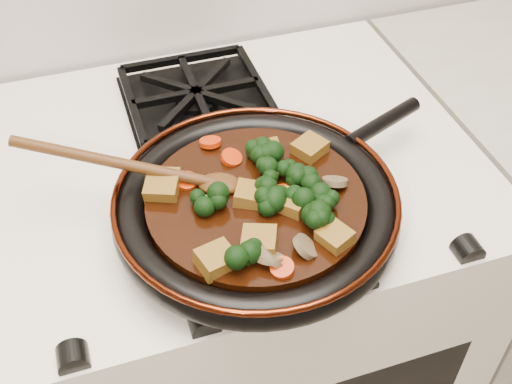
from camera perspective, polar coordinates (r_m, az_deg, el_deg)
name	(u,v)px	position (r m, az deg, el deg)	size (l,w,h in m)	color
stove	(229,327)	(1.30, -2.39, -11.91)	(0.76, 0.60, 0.90)	white
burner_grate_front	(249,215)	(0.86, -0.63, -2.06)	(0.23, 0.23, 0.03)	black
burner_grate_back	(197,97)	(1.06, -5.31, 8.41)	(0.23, 0.23, 0.03)	black
skillet	(257,206)	(0.83, 0.10, -1.23)	(0.48, 0.37, 0.05)	black
braising_sauce	(256,204)	(0.82, 0.00, -1.05)	(0.28, 0.28, 0.02)	black
tofu_cube_0	(259,241)	(0.75, 0.30, -4.42)	(0.04, 0.04, 0.02)	brown
tofu_cube_1	(249,195)	(0.81, -0.64, -0.27)	(0.04, 0.03, 0.02)	brown
tofu_cube_2	(216,260)	(0.74, -3.56, -6.05)	(0.04, 0.04, 0.02)	brown
tofu_cube_3	(292,203)	(0.80, 3.21, -1.03)	(0.04, 0.03, 0.02)	brown
tofu_cube_4	(163,186)	(0.83, -8.30, 0.54)	(0.04, 0.05, 0.02)	brown
tofu_cube_5	(310,148)	(0.88, 4.80, 3.89)	(0.04, 0.04, 0.02)	brown
tofu_cube_6	(335,237)	(0.76, 7.02, -4.01)	(0.04, 0.03, 0.02)	brown
tofu_cube_7	(268,152)	(0.87, 1.05, 3.59)	(0.04, 0.04, 0.02)	brown
broccoli_floret_0	(298,175)	(0.84, 3.72, 1.55)	(0.06, 0.06, 0.05)	black
broccoli_floret_1	(246,257)	(0.74, -0.87, -5.84)	(0.06, 0.06, 0.05)	black
broccoli_floret_2	(306,198)	(0.81, 4.46, -0.53)	(0.06, 0.06, 0.05)	black
broccoli_floret_3	(272,204)	(0.80, 1.44, -1.07)	(0.06, 0.06, 0.05)	black
broccoli_floret_4	(261,152)	(0.86, 0.42, 3.54)	(0.06, 0.06, 0.05)	black
broccoli_floret_5	(270,193)	(0.81, 1.30, -0.09)	(0.06, 0.06, 0.05)	black
broccoli_floret_6	(320,225)	(0.77, 5.70, -2.94)	(0.06, 0.06, 0.05)	black
broccoli_floret_7	(327,204)	(0.80, 6.35, -1.06)	(0.06, 0.06, 0.05)	black
broccoli_floret_8	(275,171)	(0.83, 1.70, 1.84)	(0.05, 0.05, 0.06)	black
broccoli_floret_9	(208,199)	(0.80, -4.26, -0.62)	(0.06, 0.06, 0.05)	black
carrot_coin_0	(282,268)	(0.73, 2.33, -6.75)	(0.03, 0.03, 0.01)	red
carrot_coin_1	(187,181)	(0.83, -6.16, 0.96)	(0.03, 0.03, 0.01)	red
carrot_coin_2	(210,142)	(0.89, -4.08, 4.44)	(0.03, 0.03, 0.01)	red
carrot_coin_3	(231,158)	(0.86, -2.19, 3.06)	(0.03, 0.03, 0.01)	red
carrot_coin_4	(282,192)	(0.82, 2.33, -0.01)	(0.03, 0.03, 0.01)	red
mushroom_slice_0	(272,257)	(0.74, 1.40, -5.80)	(0.04, 0.04, 0.01)	brown
mushroom_slice_1	(335,181)	(0.83, 7.02, 0.94)	(0.03, 0.03, 0.01)	brown
mushroom_slice_2	(269,257)	(0.74, 1.13, -5.84)	(0.03, 0.03, 0.01)	brown
mushroom_slice_3	(305,247)	(0.75, 4.41, -4.87)	(0.03, 0.03, 0.01)	brown
wooden_spoon	(158,171)	(0.83, -8.68, 1.83)	(0.16, 0.09, 0.27)	#4C2A10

